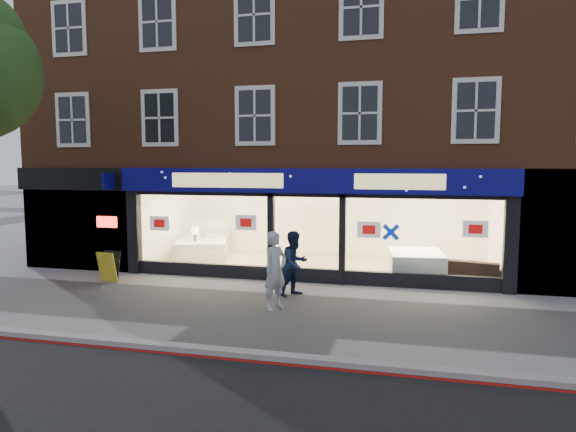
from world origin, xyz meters
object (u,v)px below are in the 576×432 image
at_px(mattress_stack, 416,264).
at_px(display_bed, 202,247).
at_px(sofa, 470,270).
at_px(pedestrian_grey, 275,270).
at_px(a_board, 109,266).
at_px(pedestrian_blue, 295,263).

bearing_deg(mattress_stack, display_bed, 168.12).
height_order(sofa, pedestrian_grey, pedestrian_grey).
xyz_separation_m(a_board, pedestrian_blue, (5.61, -0.24, 0.40)).
bearing_deg(sofa, a_board, 26.89).
distance_m(mattress_stack, sofa, 1.51).
bearing_deg(display_bed, mattress_stack, -30.43).
height_order(sofa, pedestrian_blue, pedestrian_blue).
xyz_separation_m(sofa, a_board, (-10.18, -2.16, 0.04)).
height_order(display_bed, pedestrian_blue, pedestrian_blue).
distance_m(mattress_stack, pedestrian_grey, 5.08).
height_order(mattress_stack, sofa, mattress_stack).
distance_m(a_board, pedestrian_blue, 5.63).
bearing_deg(a_board, pedestrian_blue, 3.68).
xyz_separation_m(mattress_stack, a_board, (-8.68, -2.32, -0.02)).
distance_m(mattress_stack, a_board, 8.99).
relative_size(a_board, pedestrian_grey, 0.49).
relative_size(mattress_stack, pedestrian_blue, 1.21).
relative_size(sofa, a_board, 2.38).
relative_size(display_bed, a_board, 3.00).
bearing_deg(a_board, mattress_stack, 21.09).
bearing_deg(mattress_stack, sofa, -5.82).
bearing_deg(pedestrian_blue, sofa, -27.38).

